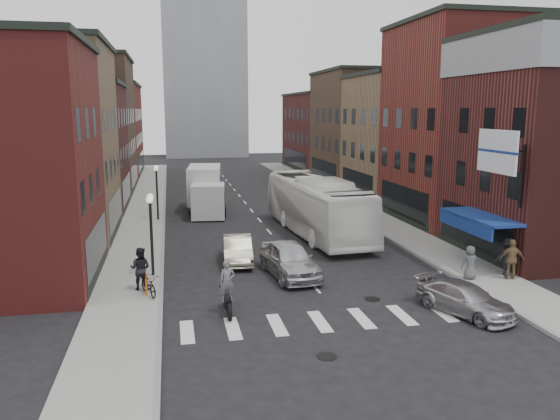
# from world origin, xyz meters

# --- Properties ---
(ground) EXTENTS (160.00, 160.00, 0.00)m
(ground) POSITION_xyz_m (0.00, 0.00, 0.00)
(ground) COLOR black
(ground) RESTS_ON ground
(sidewalk_left) EXTENTS (3.00, 74.00, 0.15)m
(sidewalk_left) POSITION_xyz_m (-8.50, 22.00, 0.07)
(sidewalk_left) COLOR gray
(sidewalk_left) RESTS_ON ground
(sidewalk_right) EXTENTS (3.00, 74.00, 0.15)m
(sidewalk_right) POSITION_xyz_m (8.50, 22.00, 0.07)
(sidewalk_right) COLOR gray
(sidewalk_right) RESTS_ON ground
(curb_left) EXTENTS (0.20, 74.00, 0.16)m
(curb_left) POSITION_xyz_m (-7.00, 22.00, 0.00)
(curb_left) COLOR gray
(curb_left) RESTS_ON ground
(curb_right) EXTENTS (0.20, 74.00, 0.16)m
(curb_right) POSITION_xyz_m (7.00, 22.00, 0.00)
(curb_right) COLOR gray
(curb_right) RESTS_ON ground
(crosswalk_stripes) EXTENTS (12.00, 2.20, 0.01)m
(crosswalk_stripes) POSITION_xyz_m (0.00, -3.00, 0.00)
(crosswalk_stripes) COLOR silver
(crosswalk_stripes) RESTS_ON ground
(bldg_left_mid_a) EXTENTS (10.30, 10.20, 12.30)m
(bldg_left_mid_a) POSITION_xyz_m (-14.99, 14.00, 6.15)
(bldg_left_mid_a) COLOR olive
(bldg_left_mid_a) RESTS_ON ground
(bldg_left_mid_b) EXTENTS (10.30, 10.20, 10.30)m
(bldg_left_mid_b) POSITION_xyz_m (-14.99, 24.00, 5.15)
(bldg_left_mid_b) COLOR #461A19
(bldg_left_mid_b) RESTS_ON ground
(bldg_left_far_a) EXTENTS (10.30, 12.20, 13.30)m
(bldg_left_far_a) POSITION_xyz_m (-14.99, 35.00, 6.65)
(bldg_left_far_a) COLOR brown
(bldg_left_far_a) RESTS_ON ground
(bldg_left_far_b) EXTENTS (10.30, 16.20, 11.30)m
(bldg_left_far_b) POSITION_xyz_m (-14.99, 49.00, 5.65)
(bldg_left_far_b) COLOR maroon
(bldg_left_far_b) RESTS_ON ground
(bldg_right_corner) EXTENTS (10.30, 9.20, 12.30)m
(bldg_right_corner) POSITION_xyz_m (14.99, 4.50, 6.15)
(bldg_right_corner) COLOR #461A19
(bldg_right_corner) RESTS_ON ground
(bldg_right_mid_a) EXTENTS (10.30, 10.20, 14.30)m
(bldg_right_mid_a) POSITION_xyz_m (15.00, 14.00, 7.15)
(bldg_right_mid_a) COLOR maroon
(bldg_right_mid_a) RESTS_ON ground
(bldg_right_mid_b) EXTENTS (10.30, 10.20, 11.30)m
(bldg_right_mid_b) POSITION_xyz_m (14.99, 24.00, 5.65)
(bldg_right_mid_b) COLOR olive
(bldg_right_mid_b) RESTS_ON ground
(bldg_right_far_a) EXTENTS (10.30, 12.20, 12.30)m
(bldg_right_far_a) POSITION_xyz_m (14.99, 35.00, 6.15)
(bldg_right_far_a) COLOR brown
(bldg_right_far_a) RESTS_ON ground
(bldg_right_far_b) EXTENTS (10.30, 16.20, 10.30)m
(bldg_right_far_b) POSITION_xyz_m (14.99, 49.00, 5.15)
(bldg_right_far_b) COLOR #461A19
(bldg_right_far_b) RESTS_ON ground
(awning_blue) EXTENTS (1.80, 5.00, 0.78)m
(awning_blue) POSITION_xyz_m (8.93, 2.50, 2.63)
(awning_blue) COLOR navy
(awning_blue) RESTS_ON ground
(billboard_sign) EXTENTS (1.52, 3.00, 3.70)m
(billboard_sign) POSITION_xyz_m (8.59, 0.50, 6.13)
(billboard_sign) COLOR black
(billboard_sign) RESTS_ON ground
(distant_tower) EXTENTS (14.00, 14.00, 50.00)m
(distant_tower) POSITION_xyz_m (0.00, 78.00, 25.00)
(distant_tower) COLOR #9399A0
(distant_tower) RESTS_ON ground
(streetlamp_near) EXTENTS (0.32, 1.22, 4.11)m
(streetlamp_near) POSITION_xyz_m (-7.40, 4.00, 2.91)
(streetlamp_near) COLOR black
(streetlamp_near) RESTS_ON ground
(streetlamp_far) EXTENTS (0.32, 1.22, 4.11)m
(streetlamp_far) POSITION_xyz_m (-7.40, 18.00, 2.91)
(streetlamp_far) COLOR black
(streetlamp_far) RESTS_ON ground
(bike_rack) EXTENTS (0.08, 0.68, 0.80)m
(bike_rack) POSITION_xyz_m (-7.60, 1.30, 0.55)
(bike_rack) COLOR #D8590C
(bike_rack) RESTS_ON sidewalk_left
(box_truck) EXTENTS (3.07, 8.46, 3.59)m
(box_truck) POSITION_xyz_m (-3.69, 20.99, 1.77)
(box_truck) COLOR silver
(box_truck) RESTS_ON ground
(motorcycle_rider) EXTENTS (0.62, 2.18, 2.23)m
(motorcycle_rider) POSITION_xyz_m (-4.33, -1.48, 1.04)
(motorcycle_rider) COLOR black
(motorcycle_rider) RESTS_ON ground
(transit_bus) EXTENTS (4.13, 13.73, 3.77)m
(transit_bus) POSITION_xyz_m (2.94, 11.73, 1.89)
(transit_bus) COLOR white
(transit_bus) RESTS_ON ground
(sedan_left_near) EXTENTS (2.58, 5.23, 1.72)m
(sedan_left_near) POSITION_xyz_m (-0.80, 3.00, 0.86)
(sedan_left_near) COLOR silver
(sedan_left_near) RESTS_ON ground
(sedan_left_far) EXTENTS (1.85, 4.37, 1.40)m
(sedan_left_far) POSITION_xyz_m (-3.00, 6.00, 0.70)
(sedan_left_far) COLOR #C0BA9C
(sedan_left_far) RESTS_ON ground
(curb_car) EXTENTS (3.20, 4.57, 1.23)m
(curb_car) POSITION_xyz_m (5.05, -3.32, 0.61)
(curb_car) COLOR #B5B5BA
(curb_car) RESTS_ON ground
(parked_bicycle) EXTENTS (1.20, 1.87, 0.93)m
(parked_bicycle) POSITION_xyz_m (-7.50, 1.11, 0.61)
(parked_bicycle) COLOR black
(parked_bicycle) RESTS_ON sidewalk_left
(ped_left_solo) EXTENTS (1.07, 0.81, 1.94)m
(ped_left_solo) POSITION_xyz_m (-7.87, 1.91, 1.12)
(ped_left_solo) COLOR black
(ped_left_solo) RESTS_ON sidewalk_left
(ped_right_a) EXTENTS (1.32, 1.00, 1.84)m
(ped_right_a) POSITION_xyz_m (9.53, 0.58, 1.07)
(ped_right_a) COLOR black
(ped_right_a) RESTS_ON sidewalk_right
(ped_right_b) EXTENTS (1.25, 0.87, 1.93)m
(ped_right_b) POSITION_xyz_m (9.35, -0.02, 1.12)
(ped_right_b) COLOR olive
(ped_right_b) RESTS_ON sidewalk_right
(ped_right_c) EXTENTS (0.83, 0.58, 1.62)m
(ped_right_c) POSITION_xyz_m (7.42, 0.39, 0.96)
(ped_right_c) COLOR #54575B
(ped_right_c) RESTS_ON sidewalk_right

